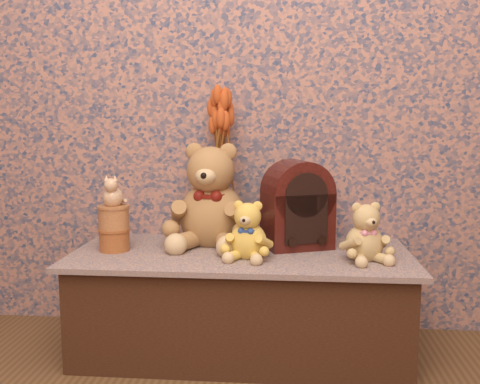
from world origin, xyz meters
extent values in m
cube|color=#334669|center=(0.00, 1.50, 1.30)|extent=(3.00, 0.10, 2.60)
cube|color=navy|center=(0.00, 1.22, 0.20)|extent=(1.30, 0.58, 0.40)
cylinder|color=tan|center=(-0.10, 1.39, 0.50)|extent=(0.13, 0.13, 0.20)
cylinder|color=#AE7F33|center=(-0.49, 1.19, 0.44)|extent=(0.15, 0.15, 0.08)
cylinder|color=tan|center=(-0.49, 1.19, 0.53)|extent=(0.14, 0.14, 0.09)
camera|label=1|loc=(0.17, -0.77, 0.91)|focal=39.63mm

